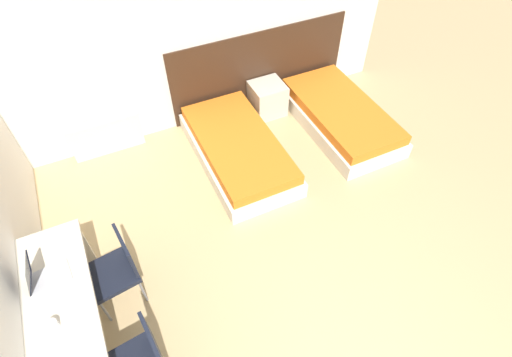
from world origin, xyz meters
TOP-DOWN VIEW (x-y plane):
  - wall_back at (0.00, 4.11)m, footprint 5.66×0.05m
  - headboard_panel at (0.93, 4.08)m, footprint 2.64×0.03m
  - bed_near_window at (0.15, 3.10)m, footprint 0.98×1.89m
  - bed_near_door at (1.71, 3.10)m, footprint 0.98×1.89m
  - nightstand at (0.93, 3.82)m, footprint 0.46×0.44m
  - radiator at (-1.34, 3.99)m, footprint 0.91×0.12m
  - desk at (-2.06, 1.40)m, footprint 0.54×1.85m
  - chair_near_laptop at (-1.61, 1.86)m, footprint 0.48×0.48m
  - laptop at (-2.13, 1.80)m, footprint 0.35×0.24m
  - mug at (-2.10, 1.36)m, footprint 0.08×0.08m

SIDE VIEW (x-z plane):
  - bed_near_window at x=0.15m, z-range -0.01..0.35m
  - bed_near_door at x=1.71m, z-range -0.01..0.35m
  - nightstand at x=0.93m, z-range 0.00..0.47m
  - radiator at x=-1.34m, z-range 0.00..0.51m
  - chair_near_laptop at x=-1.61m, z-range 0.06..0.91m
  - headboard_panel at x=0.93m, z-range 0.00..1.15m
  - desk at x=-2.06m, z-range 0.21..0.99m
  - mug at x=-2.10m, z-range 0.78..0.87m
  - laptop at x=-2.13m, z-range 0.68..1.00m
  - wall_back at x=0.00m, z-range 0.00..2.70m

